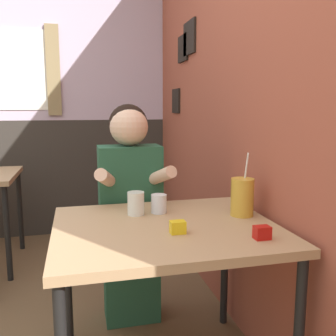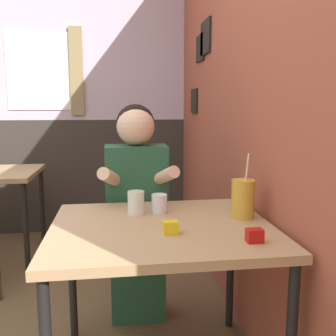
# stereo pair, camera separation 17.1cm
# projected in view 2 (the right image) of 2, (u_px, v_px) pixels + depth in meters

# --- Properties ---
(brick_wall_right) EXTENTS (0.08, 4.45, 2.70)m
(brick_wall_right) POSITION_uv_depth(u_px,v_px,m) (221.00, 87.00, 2.49)
(brick_wall_right) COLOR #9E4C38
(brick_wall_right) RESTS_ON ground_plane
(back_wall) EXTENTS (5.32, 0.09, 2.70)m
(back_wall) POSITION_uv_depth(u_px,v_px,m) (61.00, 92.00, 3.55)
(back_wall) COLOR silver
(back_wall) RESTS_ON ground_plane
(main_table) EXTENTS (0.93, 0.80, 0.72)m
(main_table) POSITION_uv_depth(u_px,v_px,m) (162.00, 240.00, 1.60)
(main_table) COLOR tan
(main_table) RESTS_ON ground_plane
(person_seated) EXTENTS (0.42, 0.41, 1.24)m
(person_seated) POSITION_uv_depth(u_px,v_px,m) (137.00, 208.00, 2.11)
(person_seated) COLOR #235138
(person_seated) RESTS_ON ground_plane
(cocktail_pitcher) EXTENTS (0.10, 0.10, 0.29)m
(cocktail_pitcher) POSITION_uv_depth(u_px,v_px,m) (243.00, 199.00, 1.68)
(cocktail_pitcher) COLOR gold
(cocktail_pitcher) RESTS_ON main_table
(glass_near_pitcher) EXTENTS (0.07, 0.07, 0.09)m
(glass_near_pitcher) POSITION_uv_depth(u_px,v_px,m) (159.00, 203.00, 1.77)
(glass_near_pitcher) COLOR silver
(glass_near_pitcher) RESTS_ON main_table
(glass_center) EXTENTS (0.08, 0.08, 0.11)m
(glass_center) POSITION_uv_depth(u_px,v_px,m) (136.00, 203.00, 1.74)
(glass_center) COLOR silver
(glass_center) RESTS_ON main_table
(condiment_ketchup) EXTENTS (0.06, 0.04, 0.05)m
(condiment_ketchup) POSITION_uv_depth(u_px,v_px,m) (255.00, 236.00, 1.38)
(condiment_ketchup) COLOR #B7140F
(condiment_ketchup) RESTS_ON main_table
(condiment_mustard) EXTENTS (0.06, 0.04, 0.05)m
(condiment_mustard) POSITION_uv_depth(u_px,v_px,m) (171.00, 227.00, 1.47)
(condiment_mustard) COLOR yellow
(condiment_mustard) RESTS_ON main_table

